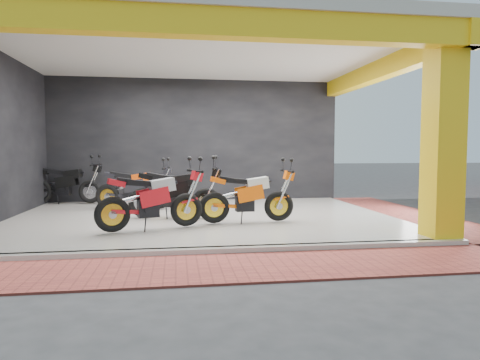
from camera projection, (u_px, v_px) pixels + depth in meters
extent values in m
plane|color=#2D2D30|center=(209.00, 240.00, 7.24)|extent=(80.00, 80.00, 0.00)
cube|color=silver|center=(202.00, 218.00, 9.21)|extent=(8.00, 6.00, 0.10)
cube|color=beige|center=(201.00, 51.00, 8.96)|extent=(8.40, 6.40, 0.20)
cube|color=black|center=(196.00, 142.00, 12.15)|extent=(8.20, 0.20, 3.50)
cube|color=yellow|center=(443.00, 136.00, 6.93)|extent=(0.50, 0.50, 3.50)
cube|color=yellow|center=(214.00, 23.00, 6.02)|extent=(8.40, 0.30, 0.40)
cube|color=yellow|center=(380.00, 70.00, 9.57)|extent=(0.30, 6.40, 0.40)
cube|color=silver|center=(215.00, 251.00, 6.23)|extent=(8.00, 0.20, 0.10)
cube|color=#9A3D32|center=(220.00, 268.00, 5.46)|extent=(9.00, 1.40, 0.03)
cube|color=#9A3D32|center=(409.00, 215.00, 9.91)|extent=(1.40, 7.00, 0.03)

